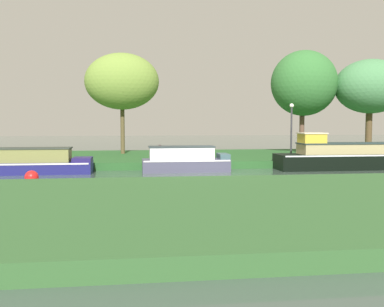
% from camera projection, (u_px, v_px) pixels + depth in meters
% --- Properties ---
extents(ground_plane, '(120.00, 120.00, 0.00)m').
position_uv_depth(ground_plane, '(210.00, 174.00, 21.07)').
color(ground_plane, '#3E4F45').
extents(riverbank_far, '(72.00, 10.00, 0.40)m').
position_uv_depth(riverbank_far, '(191.00, 158.00, 27.98)').
color(riverbank_far, '#275626').
rests_on(riverbank_far, ground_plane).
extents(riverbank_near, '(72.00, 10.00, 0.40)m').
position_uv_depth(riverbank_near, '(265.00, 205.00, 12.15)').
color(riverbank_near, '#30592C').
rests_on(riverbank_near, ground_plane).
extents(black_barge, '(10.08, 1.81, 1.93)m').
position_uv_depth(black_barge, '(364.00, 157.00, 23.30)').
color(black_barge, black).
rests_on(black_barge, ground_plane).
extents(navy_narrowboat, '(8.49, 1.54, 2.00)m').
position_uv_depth(navy_narrowboat, '(5.00, 162.00, 20.97)').
color(navy_narrowboat, navy).
rests_on(navy_narrowboat, ground_plane).
extents(slate_cruiser, '(4.34, 1.48, 1.28)m').
position_uv_depth(slate_cruiser, '(185.00, 160.00, 22.08)').
color(slate_cruiser, '#43435A').
rests_on(slate_cruiser, ground_plane).
extents(willow_tree_left, '(4.79, 3.32, 6.53)m').
position_uv_depth(willow_tree_left, '(122.00, 82.00, 28.52)').
color(willow_tree_left, brown).
rests_on(willow_tree_left, riverbank_far).
extents(willow_tree_centre, '(4.38, 4.13, 6.80)m').
position_uv_depth(willow_tree_centre, '(304.00, 83.00, 29.13)').
color(willow_tree_centre, brown).
rests_on(willow_tree_centre, riverbank_far).
extents(willow_tree_right, '(4.79, 3.87, 6.18)m').
position_uv_depth(willow_tree_right, '(371.00, 87.00, 28.85)').
color(willow_tree_right, brown).
rests_on(willow_tree_right, riverbank_far).
extents(lamp_post, '(0.24, 0.24, 3.12)m').
position_uv_depth(lamp_post, '(291.00, 124.00, 24.76)').
color(lamp_post, '#333338').
rests_on(lamp_post, riverbank_far).
extents(mooring_post_near, '(0.15, 0.15, 0.63)m').
position_uv_depth(mooring_post_near, '(323.00, 154.00, 24.40)').
color(mooring_post_near, brown).
rests_on(mooring_post_near, riverbank_far).
extents(mooring_post_far, '(0.15, 0.15, 0.88)m').
position_uv_depth(mooring_post_far, '(160.00, 153.00, 23.23)').
color(mooring_post_far, '#452D30').
rests_on(mooring_post_far, riverbank_far).
extents(channel_buoy, '(0.55, 0.55, 0.55)m').
position_uv_depth(channel_buoy, '(32.00, 177.00, 17.60)').
color(channel_buoy, red).
rests_on(channel_buoy, ground_plane).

